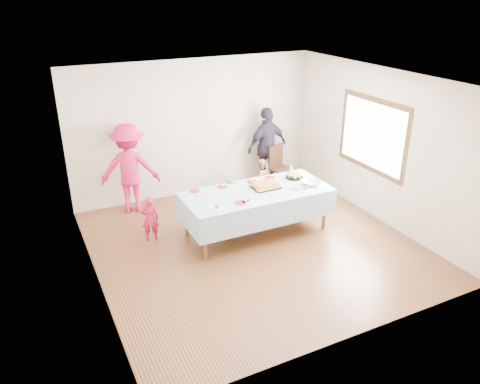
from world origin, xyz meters
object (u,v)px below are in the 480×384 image
object	(u,v)px
party_table	(257,194)
adult_left	(130,168)
birthday_cake	(265,185)
dining_chair	(279,165)

from	to	relation	value
party_table	adult_left	xyz separation A→B (m)	(-1.69, 1.81, 0.12)
party_table	birthday_cake	world-z (taller)	birthday_cake
dining_chair	adult_left	xyz separation A→B (m)	(-3.05, 0.27, 0.33)
party_table	birthday_cake	size ratio (longest dim) A/B	5.34
party_table	dining_chair	world-z (taller)	dining_chair
birthday_cake	party_table	bearing A→B (deg)	-163.40
birthday_cake	dining_chair	size ratio (longest dim) A/B	0.51
birthday_cake	dining_chair	xyz separation A→B (m)	(1.16, 1.48, -0.31)
party_table	adult_left	bearing A→B (deg)	132.95
birthday_cake	dining_chair	bearing A→B (deg)	51.98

